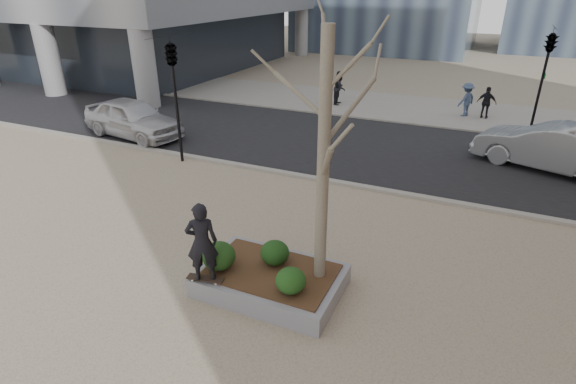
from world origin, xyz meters
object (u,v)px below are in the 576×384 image
at_px(skateboarder, 202,242).
at_px(planter, 271,280).
at_px(police_car, 133,118).
at_px(skateboard, 205,279).

bearing_deg(skateboarder, planter, -173.79).
bearing_deg(police_car, skateboard, -122.53).
bearing_deg(police_car, planter, -116.22).
bearing_deg(skateboarder, police_car, -73.04).
distance_m(skateboard, police_car, 12.10).
xyz_separation_m(planter, skateboarder, (-1.10, -0.85, 1.17)).
bearing_deg(skateboard, skateboarder, -100.53).
relative_size(skateboarder, police_car, 0.36).
distance_m(skateboard, skateboarder, 0.90).
xyz_separation_m(planter, skateboard, (-1.10, -0.85, 0.26)).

